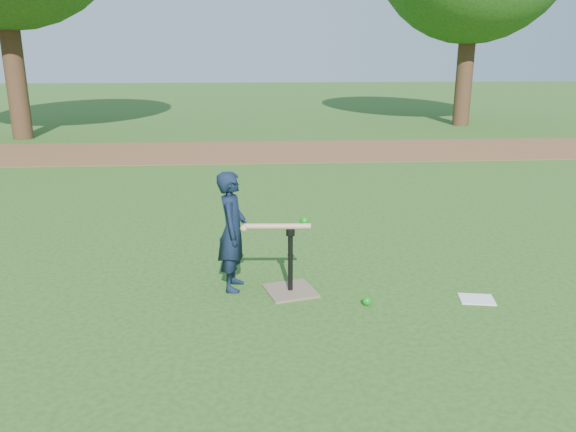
{
  "coord_description": "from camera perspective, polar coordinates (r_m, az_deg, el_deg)",
  "views": [
    {
      "loc": [
        -0.17,
        -5.16,
        2.13
      ],
      "look_at": [
        0.21,
        -0.05,
        0.65
      ],
      "focal_mm": 35.0,
      "sensor_mm": 36.0,
      "label": 1
    }
  ],
  "objects": [
    {
      "name": "clipboard",
      "position": [
        5.39,
        18.62,
        -8.02
      ],
      "size": [
        0.34,
        0.28,
        0.01
      ],
      "primitive_type": "cube",
      "rotation": [
        0.0,
        0.0,
        -0.19
      ],
      "color": "white",
      "rests_on": "ground"
    },
    {
      "name": "wiffle_ball_ground",
      "position": [
        5.04,
        8.02,
        -8.56
      ],
      "size": [
        0.08,
        0.08,
        0.08
      ],
      "primitive_type": "sphere",
      "color": "#0C8A15",
      "rests_on": "ground"
    },
    {
      "name": "ground",
      "position": [
        5.59,
        -2.22,
        -6.32
      ],
      "size": [
        80.0,
        80.0,
        0.0
      ],
      "primitive_type": "plane",
      "color": "#285116",
      "rests_on": "ground"
    },
    {
      "name": "swing_action",
      "position": [
        5.03,
        -0.87,
        -0.96
      ],
      "size": [
        0.63,
        0.16,
        0.1
      ],
      "color": "tan",
      "rests_on": "ground"
    },
    {
      "name": "dirt_strip",
      "position": [
        12.84,
        -3.46,
        6.56
      ],
      "size": [
        24.0,
        3.0,
        0.01
      ],
      "primitive_type": "cube",
      "color": "brown",
      "rests_on": "ground"
    },
    {
      "name": "child",
      "position": [
        5.19,
        -5.66,
        -1.55
      ],
      "size": [
        0.32,
        0.44,
        1.12
      ],
      "primitive_type": "imported",
      "rotation": [
        0.0,
        0.0,
        1.45
      ],
      "color": "black",
      "rests_on": "ground"
    },
    {
      "name": "batting_tee",
      "position": [
        5.23,
        0.24,
        -6.61
      ],
      "size": [
        0.53,
        0.53,
        0.61
      ],
      "color": "#7A654E",
      "rests_on": "ground"
    }
  ]
}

